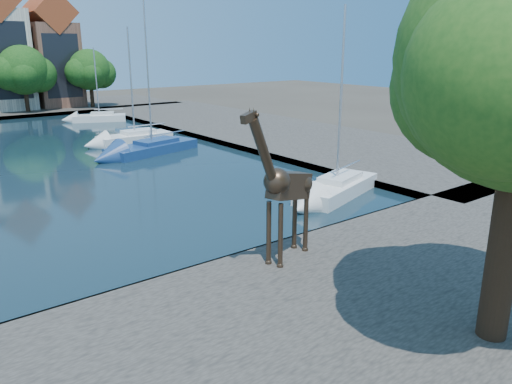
{
  "coord_description": "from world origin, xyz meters",
  "views": [
    {
      "loc": [
        -5.09,
        -14.68,
        8.22
      ],
      "look_at": [
        6.44,
        0.34,
        2.65
      ],
      "focal_mm": 35.0,
      "sensor_mm": 36.0,
      "label": 1
    }
  ],
  "objects": [
    {
      "name": "right_quay",
      "position": [
        25.0,
        24.0,
        0.25
      ],
      "size": [
        14.0,
        52.0,
        0.5
      ],
      "primitive_type": "cube",
      "color": "#4D4942",
      "rests_on": "ground"
    },
    {
      "name": "sailboat_right_b",
      "position": [
        12.0,
        21.06,
        0.63
      ],
      "size": [
        7.86,
        4.34,
        11.42
      ],
      "color": "navy",
      "rests_on": "water_basin"
    },
    {
      "name": "giraffe_statue",
      "position": [
        6.27,
        -1.6,
        3.34
      ],
      "size": [
        3.97,
        1.61,
        5.78
      ],
      "color": "#39291C",
      "rests_on": "near_quay"
    },
    {
      "name": "far_tree_east",
      "position": [
        10.11,
        50.49,
        5.24
      ],
      "size": [
        7.54,
        5.8,
        7.84
      ],
      "color": "#332114",
      "rests_on": "far_quay"
    },
    {
      "name": "townhouse_east_end",
      "position": [
        15.0,
        55.99,
        7.11
      ],
      "size": [
        5.44,
        9.18,
        14.43
      ],
      "color": "brown",
      "rests_on": "far_quay"
    },
    {
      "name": "sailboat_right_a",
      "position": [
        15.0,
        4.0,
        0.69
      ],
      "size": [
        6.7,
        4.0,
        10.17
      ],
      "color": "silver",
      "rests_on": "water_basin"
    },
    {
      "name": "far_tree_far_east",
      "position": [
        18.09,
        50.49,
        5.08
      ],
      "size": [
        6.76,
        5.2,
        7.36
      ],
      "color": "#332114",
      "rests_on": "far_quay"
    },
    {
      "name": "sailboat_right_d",
      "position": [
        15.0,
        40.27,
        0.62
      ],
      "size": [
        5.96,
        4.08,
        7.96
      ],
      "color": "silver",
      "rests_on": "water_basin"
    },
    {
      "name": "sailboat_right_c",
      "position": [
        12.61,
        25.62,
        0.69
      ],
      "size": [
        6.34,
        2.36,
        9.63
      ],
      "color": "white",
      "rests_on": "water_basin"
    },
    {
      "name": "ground",
      "position": [
        0.0,
        0.0,
        0.0
      ],
      "size": [
        160.0,
        160.0,
        0.0
      ],
      "primitive_type": "plane",
      "color": "#38332B",
      "rests_on": "ground"
    }
  ]
}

